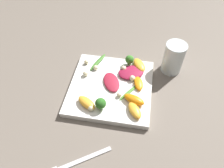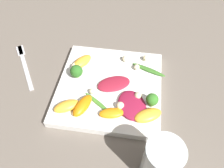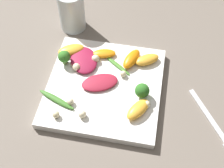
# 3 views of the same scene
# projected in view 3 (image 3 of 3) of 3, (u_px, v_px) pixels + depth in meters

# --- Properties ---
(ground_plane) EXTENTS (2.40, 2.40, 0.00)m
(ground_plane) POSITION_uv_depth(u_px,v_px,m) (104.00, 89.00, 0.74)
(ground_plane) COLOR #6B6056
(plate) EXTENTS (0.26, 0.26, 0.02)m
(plate) POSITION_uv_depth(u_px,v_px,m) (104.00, 87.00, 0.73)
(plate) COLOR white
(plate) RESTS_ON ground_plane
(drinking_glass) EXTENTS (0.07, 0.07, 0.11)m
(drinking_glass) POSITION_uv_depth(u_px,v_px,m) (72.00, 11.00, 0.82)
(drinking_glass) COLOR silver
(drinking_glass) RESTS_ON ground_plane
(fork) EXTENTS (0.17, 0.12, 0.01)m
(fork) POSITION_uv_depth(u_px,v_px,m) (219.00, 130.00, 0.67)
(fork) COLOR silver
(fork) RESTS_ON ground_plane
(radicchio_leaf_0) EXTENTS (0.08, 0.10, 0.01)m
(radicchio_leaf_0) POSITION_uv_depth(u_px,v_px,m) (100.00, 82.00, 0.72)
(radicchio_leaf_0) COLOR maroon
(radicchio_leaf_0) RESTS_ON plate
(radicchio_leaf_1) EXTENTS (0.10, 0.09, 0.01)m
(radicchio_leaf_1) POSITION_uv_depth(u_px,v_px,m) (84.00, 60.00, 0.76)
(radicchio_leaf_1) COLOR maroon
(radicchio_leaf_1) RESTS_ON plate
(orange_segment_0) EXTENTS (0.04, 0.06, 0.01)m
(orange_segment_0) POSITION_uv_depth(u_px,v_px,m) (104.00, 54.00, 0.77)
(orange_segment_0) COLOR orange
(orange_segment_0) RESTS_ON plate
(orange_segment_1) EXTENTS (0.06, 0.07, 0.02)m
(orange_segment_1) POSITION_uv_depth(u_px,v_px,m) (71.00, 50.00, 0.77)
(orange_segment_1) COLOR #FCAD33
(orange_segment_1) RESTS_ON plate
(orange_segment_2) EXTENTS (0.07, 0.06, 0.02)m
(orange_segment_2) POSITION_uv_depth(u_px,v_px,m) (138.00, 109.00, 0.67)
(orange_segment_2) COLOR #FCAD33
(orange_segment_2) RESTS_ON plate
(orange_segment_3) EXTENTS (0.07, 0.05, 0.02)m
(orange_segment_3) POSITION_uv_depth(u_px,v_px,m) (132.00, 59.00, 0.75)
(orange_segment_3) COLOR orange
(orange_segment_3) RESTS_ON plate
(orange_segment_4) EXTENTS (0.06, 0.07, 0.02)m
(orange_segment_4) POSITION_uv_depth(u_px,v_px,m) (147.00, 60.00, 0.75)
(orange_segment_4) COLOR #FCAD33
(orange_segment_4) RESTS_ON plate
(broccoli_floret_0) EXTENTS (0.03, 0.03, 0.04)m
(broccoli_floret_0) POSITION_uv_depth(u_px,v_px,m) (64.00, 57.00, 0.74)
(broccoli_floret_0) COLOR #7A9E51
(broccoli_floret_0) RESTS_ON plate
(broccoli_floret_1) EXTENTS (0.03, 0.03, 0.04)m
(broccoli_floret_1) POSITION_uv_depth(u_px,v_px,m) (142.00, 91.00, 0.69)
(broccoli_floret_1) COLOR #7A9E51
(broccoli_floret_1) RESTS_ON plate
(arugula_sprig_0) EXTENTS (0.05, 0.09, 0.01)m
(arugula_sprig_0) POSITION_uv_depth(u_px,v_px,m) (56.00, 100.00, 0.69)
(arugula_sprig_0) COLOR #3D7528
(arugula_sprig_0) RESTS_ON plate
(arugula_sprig_1) EXTENTS (0.06, 0.07, 0.00)m
(arugula_sprig_1) POSITION_uv_depth(u_px,v_px,m) (117.00, 65.00, 0.75)
(arugula_sprig_1) COLOR #47842D
(arugula_sprig_1) RESTS_ON plate
(macadamia_nut_0) EXTENTS (0.02, 0.02, 0.02)m
(macadamia_nut_0) POSITION_uv_depth(u_px,v_px,m) (76.00, 67.00, 0.74)
(macadamia_nut_0) COLOR beige
(macadamia_nut_0) RESTS_ON plate
(macadamia_nut_1) EXTENTS (0.02, 0.02, 0.02)m
(macadamia_nut_1) POSITION_uv_depth(u_px,v_px,m) (56.00, 114.00, 0.67)
(macadamia_nut_1) COLOR beige
(macadamia_nut_1) RESTS_ON plate
(macadamia_nut_2) EXTENTS (0.02, 0.02, 0.02)m
(macadamia_nut_2) POSITION_uv_depth(u_px,v_px,m) (123.00, 74.00, 0.73)
(macadamia_nut_2) COLOR beige
(macadamia_nut_2) RESTS_ON plate
(macadamia_nut_3) EXTENTS (0.02, 0.02, 0.02)m
(macadamia_nut_3) POSITION_uv_depth(u_px,v_px,m) (95.00, 59.00, 0.76)
(macadamia_nut_3) COLOR beige
(macadamia_nut_3) RESTS_ON plate
(macadamia_nut_4) EXTENTS (0.02, 0.02, 0.02)m
(macadamia_nut_4) POSITION_uv_depth(u_px,v_px,m) (146.00, 104.00, 0.68)
(macadamia_nut_4) COLOR beige
(macadamia_nut_4) RESTS_ON plate
(macadamia_nut_5) EXTENTS (0.02, 0.02, 0.02)m
(macadamia_nut_5) POSITION_uv_depth(u_px,v_px,m) (82.00, 114.00, 0.67)
(macadamia_nut_5) COLOR beige
(macadamia_nut_5) RESTS_ON plate
(macadamia_nut_6) EXTENTS (0.02, 0.02, 0.02)m
(macadamia_nut_6) POSITION_uv_depth(u_px,v_px,m) (70.00, 101.00, 0.69)
(macadamia_nut_6) COLOR beige
(macadamia_nut_6) RESTS_ON plate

